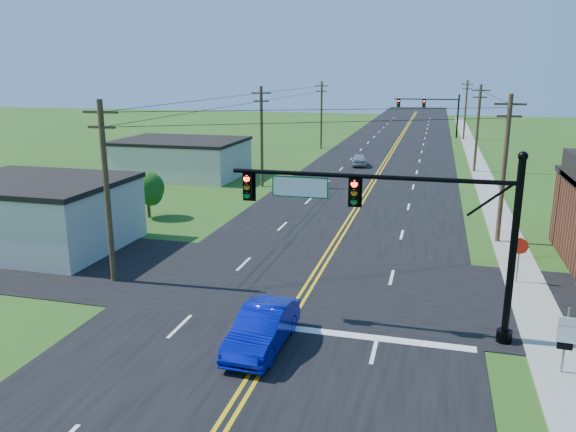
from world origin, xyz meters
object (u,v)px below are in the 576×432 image
(stop_sign, at_px, (519,251))
(blue_car, at_px, (262,329))
(route_sign, at_px, (566,336))
(signal_mast_main, at_px, (393,217))
(signal_mast_far, at_px, (430,109))

(stop_sign, bearing_deg, blue_car, -125.18)
(blue_car, height_order, stop_sign, stop_sign)
(route_sign, bearing_deg, blue_car, -172.29)
(route_sign, bearing_deg, signal_mast_main, 165.11)
(route_sign, relative_size, stop_sign, 1.05)
(stop_sign, bearing_deg, route_sign, -75.83)
(signal_mast_main, height_order, signal_mast_far, same)
(signal_mast_main, relative_size, route_sign, 4.53)
(signal_mast_main, distance_m, stop_sign, 9.41)
(signal_mast_main, bearing_deg, route_sign, -18.19)
(signal_mast_far, xyz_separation_m, blue_car, (-4.59, -74.84, -3.75))
(signal_mast_far, xyz_separation_m, route_sign, (6.05, -74.02, -3.09))
(blue_car, relative_size, route_sign, 1.93)
(signal_mast_far, distance_m, route_sign, 74.33)
(blue_car, bearing_deg, route_sign, 6.13)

